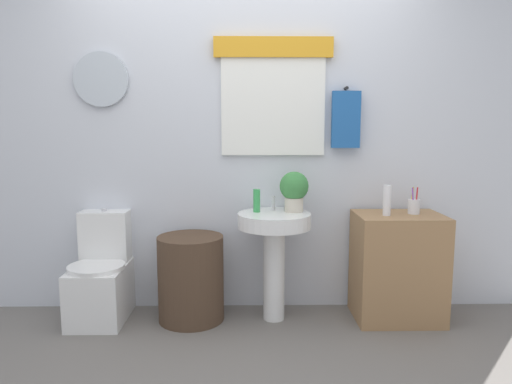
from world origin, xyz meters
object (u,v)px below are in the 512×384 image
at_px(wooden_cabinet, 397,267).
at_px(lotion_bottle, 387,200).
at_px(laundry_hamper, 191,278).
at_px(toothbrush_cup, 414,206).
at_px(soap_bottle, 257,201).
at_px(potted_plant, 294,189).
at_px(toilet, 101,278).
at_px(pedestal_sink, 274,240).

height_order(wooden_cabinet, lotion_bottle, lotion_bottle).
bearing_deg(laundry_hamper, toothbrush_cup, 0.75).
distance_m(wooden_cabinet, soap_bottle, 1.09).
relative_size(potted_plant, lotion_bottle, 1.36).
height_order(wooden_cabinet, toothbrush_cup, toothbrush_cup).
xyz_separation_m(wooden_cabinet, soap_bottle, (-0.98, 0.05, 0.46)).
bearing_deg(wooden_cabinet, laundry_hamper, 180.00).
relative_size(wooden_cabinet, potted_plant, 2.66).
relative_size(toilet, potted_plant, 2.72).
bearing_deg(toothbrush_cup, wooden_cabinet, -168.94).
height_order(pedestal_sink, lotion_bottle, lotion_bottle).
relative_size(wooden_cabinet, lotion_bottle, 3.60).
height_order(pedestal_sink, wooden_cabinet, pedestal_sink).
distance_m(potted_plant, toothbrush_cup, 0.84).
distance_m(lotion_bottle, toothbrush_cup, 0.22).
bearing_deg(soap_bottle, potted_plant, 2.20).
height_order(wooden_cabinet, potted_plant, potted_plant).
bearing_deg(laundry_hamper, pedestal_sink, 0.00).
xyz_separation_m(potted_plant, lotion_bottle, (0.62, -0.10, -0.06)).
height_order(toilet, wooden_cabinet, toilet).
height_order(soap_bottle, toothbrush_cup, toothbrush_cup).
relative_size(toilet, lotion_bottle, 3.69).
xyz_separation_m(pedestal_sink, potted_plant, (0.14, 0.06, 0.35)).
bearing_deg(lotion_bottle, toothbrush_cup, 16.26).
relative_size(pedestal_sink, wooden_cabinet, 1.01).
height_order(pedestal_sink, soap_bottle, soap_bottle).
relative_size(pedestal_sink, potted_plant, 2.69).
relative_size(laundry_hamper, potted_plant, 2.12).
distance_m(toilet, laundry_hamper, 0.63).
xyz_separation_m(pedestal_sink, soap_bottle, (-0.12, 0.05, 0.27)).
bearing_deg(soap_bottle, lotion_bottle, -5.83).
bearing_deg(lotion_bottle, potted_plant, 170.85).
bearing_deg(toothbrush_cup, soap_bottle, 178.43).
bearing_deg(potted_plant, lotion_bottle, -9.15).
distance_m(laundry_hamper, lotion_bottle, 1.45).
distance_m(toilet, soap_bottle, 1.22).
height_order(laundry_hamper, pedestal_sink, pedestal_sink).
xyz_separation_m(wooden_cabinet, lotion_bottle, (-0.10, -0.04, 0.48)).
bearing_deg(toothbrush_cup, potted_plant, 177.24).
distance_m(pedestal_sink, wooden_cabinet, 0.89).
height_order(toilet, laundry_hamper, toilet).
height_order(laundry_hamper, potted_plant, potted_plant).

